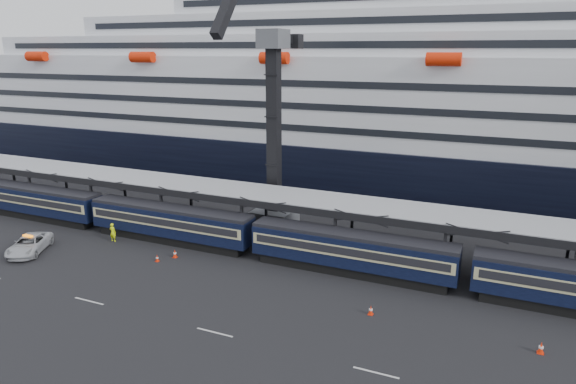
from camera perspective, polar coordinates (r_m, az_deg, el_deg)
name	(u,v)px	position (r m, az deg, el deg)	size (l,w,h in m)	color
ground	(419,348)	(38.19, 14.33, -16.42)	(260.00, 260.00, 0.00)	black
train	(388,256)	(46.73, 11.00, -7.03)	(133.05, 3.00, 4.05)	black
canopy	(450,217)	(48.75, 17.59, -2.70)	(130.00, 6.25, 5.53)	gray
cruise_ship	(474,104)	(78.83, 20.01, 9.13)	(214.09, 28.84, 34.00)	black
crane_dark_near	(272,125)	(56.96, -1.76, 7.49)	(4.50, 17.75, 35.08)	#484B4F
pickup_truck	(29,245)	(58.45, -26.82, -5.23)	(2.83, 6.13, 1.70)	#B1B3B9
worker	(113,232)	(58.24, -18.89, -4.25)	(0.74, 0.49, 2.03)	#E7FF0D
traffic_cone_b	(175,253)	(52.39, -12.46, -6.68)	(0.42, 0.42, 0.85)	red
traffic_cone_c	(157,258)	(51.86, -14.34, -7.12)	(0.35, 0.35, 0.70)	red
traffic_cone_d	(371,310)	(41.39, 9.18, -12.81)	(0.40, 0.40, 0.79)	red
traffic_cone_e	(541,348)	(40.17, 26.30, -15.24)	(0.44, 0.44, 0.87)	red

